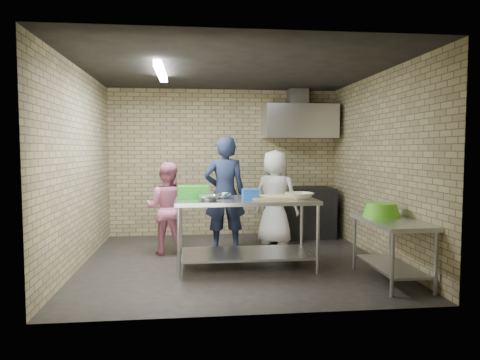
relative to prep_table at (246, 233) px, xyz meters
name	(u,v)px	position (x,y,z in m)	size (l,w,h in m)	color
floor	(235,262)	(-0.12, 0.28, -0.47)	(4.20, 4.20, 0.00)	black
ceiling	(234,69)	(-0.12, 0.28, 2.23)	(4.20, 4.20, 0.00)	black
back_wall	(224,163)	(-0.12, 2.28, 0.88)	(4.20, 0.06, 2.70)	tan
front_wall	(255,175)	(-0.12, -1.72, 0.88)	(4.20, 0.06, 2.70)	tan
left_wall	(80,167)	(-2.22, 0.28, 0.88)	(0.06, 4.00, 2.70)	tan
right_wall	(378,166)	(1.98, 0.28, 0.88)	(0.06, 4.00, 2.70)	tan
prep_table	(246,233)	(0.00, 0.00, 0.00)	(1.87, 0.93, 0.93)	#B1B2B8
side_counter	(391,250)	(1.68, -0.82, -0.09)	(0.60, 1.20, 0.75)	silver
stove	(299,212)	(1.23, 1.93, -0.02)	(1.20, 0.70, 0.90)	black
range_hood	(299,122)	(1.23, 1.98, 1.63)	(1.30, 0.60, 0.60)	silver
hood_duct	(298,98)	(1.23, 2.13, 2.08)	(0.35, 0.30, 0.30)	#A5A8AD
wall_shelf	(313,132)	(1.53, 2.17, 1.45)	(0.80, 0.20, 0.04)	#3F2B19
fluorescent_fixture	(161,72)	(-1.12, 0.28, 2.17)	(0.10, 1.25, 0.08)	white
green_crate	(193,192)	(-0.70, 0.12, 0.55)	(0.41, 0.31, 0.17)	#1C9A1C
blue_tub	(250,194)	(0.05, -0.10, 0.53)	(0.21, 0.21, 0.13)	blue
cutting_board	(271,197)	(0.35, -0.02, 0.48)	(0.57, 0.44, 0.03)	tan
mixing_bowl_a	(209,198)	(-0.50, -0.20, 0.50)	(0.29, 0.29, 0.07)	#ACAEB3
mixing_bowl_b	(223,196)	(-0.30, 0.05, 0.50)	(0.22, 0.22, 0.07)	#AAADB1
ceramic_bowl	(299,196)	(0.70, -0.15, 0.51)	(0.36, 0.36, 0.09)	beige
green_basin	(382,210)	(1.66, -0.57, 0.37)	(0.46, 0.46, 0.17)	#59C626
bottle_red	(300,126)	(1.28, 2.17, 1.56)	(0.07, 0.07, 0.18)	#B22619
man_navy	(225,194)	(-0.21, 1.02, 0.43)	(0.66, 0.43, 1.80)	#161C37
woman_pink	(167,208)	(-1.10, 0.87, 0.23)	(0.68, 0.53, 1.40)	#C76988
woman_white	(275,197)	(0.67, 1.36, 0.33)	(0.77, 0.50, 1.58)	white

